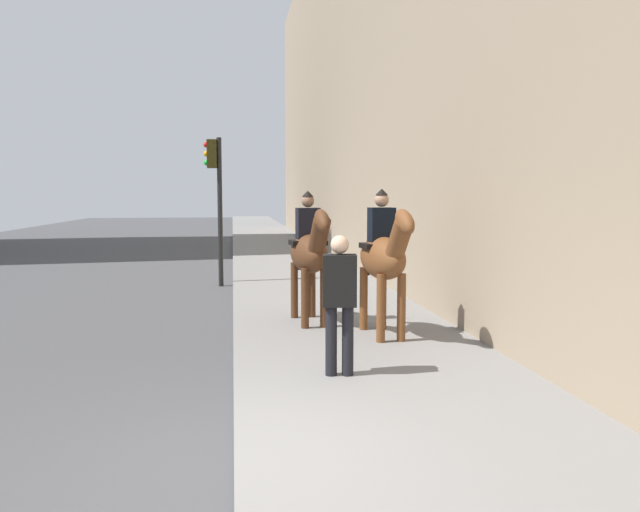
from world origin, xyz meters
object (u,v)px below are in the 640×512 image
(pedestrian_greeting, at_px, (340,296))
(traffic_light_near_curb, at_px, (216,187))
(mounted_horse_near, at_px, (310,251))
(mounted_horse_far, at_px, (384,255))

(pedestrian_greeting, bearing_deg, traffic_light_near_curb, 18.87)
(mounted_horse_near, relative_size, traffic_light_near_curb, 0.61)
(mounted_horse_near, xyz_separation_m, traffic_light_near_curb, (5.38, 1.68, 1.14))
(pedestrian_greeting, distance_m, traffic_light_near_curb, 8.75)
(traffic_light_near_curb, bearing_deg, pedestrian_greeting, -168.93)
(mounted_horse_near, distance_m, pedestrian_greeting, 3.11)
(mounted_horse_far, bearing_deg, traffic_light_near_curb, -161.94)
(mounted_horse_near, bearing_deg, pedestrian_greeting, -5.83)
(traffic_light_near_curb, bearing_deg, mounted_horse_near, -162.68)
(traffic_light_near_curb, bearing_deg, mounted_horse_far, -157.59)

